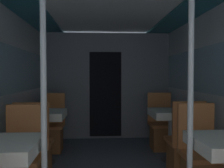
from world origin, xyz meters
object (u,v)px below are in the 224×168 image
dining_table_left_0 (0,154)px  chair_right_far_0 (201,167)px  chair_left_far_1 (51,134)px  support_pole_right_0 (190,102)px  chair_right_near_1 (184,152)px  chair_right_far_1 (161,132)px  dining_table_left_1 (44,118)px  support_pole_left_0 (44,103)px  chair_left_near_1 (35,155)px  dining_table_right_1 (171,117)px

dining_table_left_0 → chair_right_far_0: size_ratio=0.79×
chair_left_far_1 → support_pole_right_0: 2.80m
chair_right_near_1 → chair_left_far_1: bearing=149.0°
chair_right_far_0 → support_pole_right_0: 1.01m
chair_right_far_1 → dining_table_left_0: bearing=49.7°
dining_table_left_1 → chair_left_far_1: chair_left_far_1 is taller
support_pole_left_0 → chair_right_far_0: bearing=20.2°
support_pole_left_0 → chair_left_near_1: (-0.34, 1.09, -0.77)m
support_pole_right_0 → dining_table_right_1: (0.34, 1.65, -0.41)m
dining_table_right_1 → chair_right_far_1: 0.67m
chair_left_far_1 → chair_right_near_1: bearing=149.0°
chair_right_near_1 → support_pole_right_0: bearing=-107.5°
support_pole_right_0 → chair_right_far_1: (0.34, 2.21, -0.77)m
dining_table_left_0 → chair_right_far_0: (1.88, 0.56, -0.36)m
dining_table_left_0 → support_pole_right_0: bearing=-0.0°
chair_right_far_0 → chair_right_far_1: (0.00, 1.65, 0.00)m
support_pole_left_0 → dining_table_left_1: support_pole_left_0 is taller
dining_table_right_1 → support_pole_left_0: bearing=-132.9°
chair_right_far_0 → dining_table_left_1: bearing=-30.1°
chair_left_near_1 → chair_right_near_1: (1.88, 0.00, 0.00)m
dining_table_left_0 → chair_right_far_1: size_ratio=0.79×
support_pole_right_0 → chair_left_far_1: bearing=124.7°
support_pole_left_0 → chair_left_near_1: 1.37m
dining_table_right_1 → chair_left_near_1: bearing=-163.3°
dining_table_left_0 → support_pole_left_0: (0.34, -0.00, 0.41)m
dining_table_left_1 → chair_right_near_1: chair_right_near_1 is taller
dining_table_left_0 → support_pole_right_0: (1.53, -0.00, 0.41)m
chair_right_far_0 → chair_right_near_1: (0.00, 0.52, 0.00)m
chair_left_far_1 → support_pole_left_0: bearing=98.8°
dining_table_left_0 → chair_left_far_1: (0.00, 2.21, -0.36)m
chair_right_far_0 → chair_right_near_1: bearing=-90.0°
chair_right_near_1 → chair_right_far_1: (0.00, 1.13, 0.00)m
dining_table_left_1 → chair_left_near_1: chair_left_near_1 is taller
dining_table_left_1 → support_pole_right_0: 2.29m
dining_table_right_1 → chair_right_near_1: (-0.00, -0.56, -0.36)m
chair_left_far_1 → dining_table_left_0: bearing=90.0°
chair_left_far_1 → dining_table_right_1: chair_left_far_1 is taller
support_pole_left_0 → support_pole_right_0: size_ratio=1.00×
chair_right_far_1 → chair_left_far_1: bearing=0.0°
dining_table_right_1 → chair_right_near_1: 0.67m
dining_table_left_0 → chair_right_near_1: size_ratio=0.79×
dining_table_left_0 → dining_table_right_1: size_ratio=1.00×
chair_right_far_0 → chair_left_far_1: bearing=-41.3°
dining_table_left_0 → chair_right_far_1: (1.88, 2.21, -0.36)m
dining_table_left_0 → dining_table_right_1: 2.50m
dining_table_left_0 → chair_left_near_1: size_ratio=0.79×
dining_table_left_0 → dining_table_left_1: 1.65m
dining_table_left_0 → chair_right_near_1: 2.20m
chair_left_near_1 → chair_left_far_1: bearing=90.0°
chair_right_near_1 → chair_right_far_1: size_ratio=1.00×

